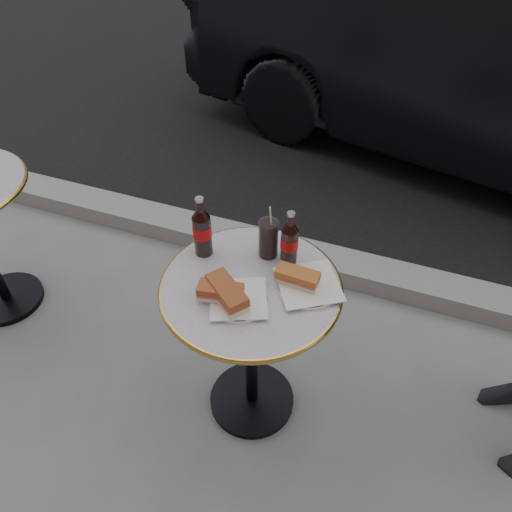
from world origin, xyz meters
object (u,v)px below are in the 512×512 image
(bistro_table, at_px, (251,350))
(cola_bottle_right, at_px, (290,238))
(cola_bottle_left, at_px, (202,226))
(cola_glass, at_px, (268,239))
(parked_car, at_px, (506,58))
(plate_left, at_px, (239,300))
(plate_right, at_px, (308,286))

(bistro_table, bearing_deg, cola_bottle_right, 60.58)
(cola_bottle_right, bearing_deg, cola_bottle_left, -169.27)
(cola_bottle_left, bearing_deg, cola_glass, 17.88)
(cola_bottle_right, height_order, parked_car, parked_car)
(parked_car, bearing_deg, bistro_table, 175.18)
(plate_left, height_order, parked_car, parked_car)
(plate_left, xyz_separation_m, plate_right, (0.19, 0.14, 0.00))
(plate_right, xyz_separation_m, parked_car, (0.62, 2.43, -0.05))
(bistro_table, distance_m, cola_glass, 0.47)
(plate_left, bearing_deg, parked_car, 72.45)
(cola_glass, relative_size, parked_car, 0.03)
(cola_bottle_left, distance_m, cola_glass, 0.23)
(plate_right, height_order, parked_car, parked_car)
(plate_left, bearing_deg, plate_right, 36.15)
(plate_left, bearing_deg, cola_glass, 86.76)
(cola_bottle_right, relative_size, cola_glass, 1.51)
(bistro_table, bearing_deg, plate_left, -96.83)
(cola_bottle_right, bearing_deg, bistro_table, -119.42)
(plate_left, xyz_separation_m, cola_bottle_right, (0.09, 0.23, 0.10))
(cola_bottle_right, distance_m, cola_glass, 0.09)
(cola_glass, bearing_deg, bistro_table, -91.38)
(plate_right, distance_m, cola_glass, 0.22)
(parked_car, bearing_deg, cola_glass, 174.10)
(plate_left, distance_m, cola_bottle_right, 0.27)
(cola_bottle_left, relative_size, cola_glass, 1.64)
(bistro_table, xyz_separation_m, cola_bottle_left, (-0.21, 0.09, 0.49))
(plate_right, relative_size, cola_bottle_right, 0.96)
(cola_bottle_left, xyz_separation_m, parked_car, (1.02, 2.40, -0.16))
(cola_glass, bearing_deg, cola_bottle_right, -9.89)
(plate_right, distance_m, cola_bottle_left, 0.42)
(bistro_table, relative_size, plate_left, 3.81)
(bistro_table, xyz_separation_m, plate_left, (-0.01, -0.08, 0.37))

